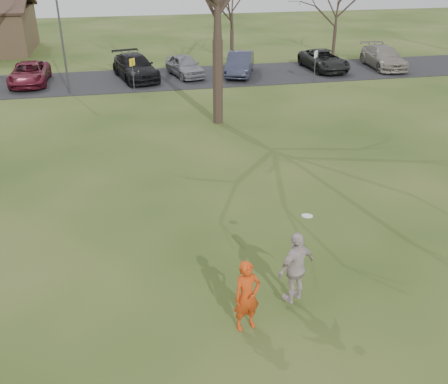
# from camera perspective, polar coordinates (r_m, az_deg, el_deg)

# --- Properties ---
(ground) EXTENTS (120.00, 120.00, 0.00)m
(ground) POSITION_cam_1_polar(r_m,az_deg,el_deg) (12.84, 3.80, -13.94)
(ground) COLOR #1E380F
(ground) RESTS_ON ground
(parking_strip) EXTENTS (62.00, 6.50, 0.04)m
(parking_strip) POSITION_cam_1_polar(r_m,az_deg,el_deg) (35.46, -7.19, 12.81)
(parking_strip) COLOR black
(parking_strip) RESTS_ON ground
(player_defender) EXTENTS (0.76, 0.58, 1.86)m
(player_defender) POSITION_cam_1_polar(r_m,az_deg,el_deg) (11.91, 2.66, -11.88)
(player_defender) COLOR #C43B10
(player_defender) RESTS_ON ground
(car_2) EXTENTS (2.31, 4.99, 1.39)m
(car_2) POSITION_cam_1_polar(r_m,az_deg,el_deg) (35.93, -21.48, 12.58)
(car_2) COLOR maroon
(car_2) RESTS_ON parking_strip
(car_3) EXTENTS (3.40, 5.86, 1.60)m
(car_3) POSITION_cam_1_polar(r_m,az_deg,el_deg) (35.48, -10.18, 13.98)
(car_3) COLOR black
(car_3) RESTS_ON parking_strip
(car_4) EXTENTS (2.67, 4.54, 1.45)m
(car_4) POSITION_cam_1_polar(r_m,az_deg,el_deg) (35.80, -4.53, 14.29)
(car_4) COLOR gray
(car_4) RESTS_ON parking_strip
(car_5) EXTENTS (3.13, 5.02, 1.56)m
(car_5) POSITION_cam_1_polar(r_m,az_deg,el_deg) (36.08, 1.83, 14.54)
(car_5) COLOR #2B2E41
(car_5) RESTS_ON parking_strip
(car_6) EXTENTS (2.59, 5.18, 1.41)m
(car_6) POSITION_cam_1_polar(r_m,az_deg,el_deg) (38.33, 11.41, 14.65)
(car_6) COLOR black
(car_6) RESTS_ON parking_strip
(car_7) EXTENTS (2.59, 5.44, 1.53)m
(car_7) POSITION_cam_1_polar(r_m,az_deg,el_deg) (40.17, 17.86, 14.55)
(car_7) COLOR gray
(car_7) RESTS_ON parking_strip
(catching_play) EXTENTS (1.25, 0.94, 2.38)m
(catching_play) POSITION_cam_1_polar(r_m,az_deg,el_deg) (12.53, 8.30, -8.57)
(catching_play) COLOR #BAA9A7
(catching_play) RESTS_ON ground
(lamp_post) EXTENTS (0.34, 0.34, 6.27)m
(lamp_post) POSITION_cam_1_polar(r_m,az_deg,el_deg) (32.31, -18.32, 17.56)
(lamp_post) COLOR #47474C
(lamp_post) RESTS_ON ground
(sign_yellow) EXTENTS (0.35, 0.35, 2.08)m
(sign_yellow) POSITION_cam_1_polar(r_m,az_deg,el_deg) (32.11, -10.47, 13.78)
(sign_yellow) COLOR #47474C
(sign_yellow) RESTS_ON ground
(sign_white) EXTENTS (0.35, 0.35, 2.08)m
(sign_white) POSITION_cam_1_polar(r_m,az_deg,el_deg) (34.57, 10.47, 14.67)
(sign_white) COLOR #47474C
(sign_white) RESTS_ON ground
(small_tree_row) EXTENTS (55.00, 5.90, 8.50)m
(small_tree_row) POSITION_cam_1_polar(r_m,az_deg,el_deg) (40.31, -1.64, 20.24)
(small_tree_row) COLOR #352821
(small_tree_row) RESTS_ON ground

